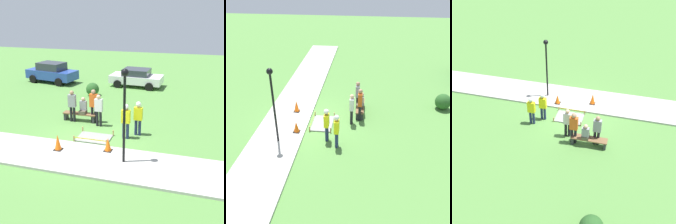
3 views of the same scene
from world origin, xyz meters
The scene contains 16 objects.
ground_plane centered at (0.00, 0.00, 0.00)m, with size 60.00×60.00×0.00m, color #51843D.
sidewalk centered at (0.00, -1.25, 0.05)m, with size 28.00×2.49×0.10m.
wet_concrete_patch centered at (0.17, 0.75, 0.03)m, with size 1.61×1.14×0.29m.
traffic_cone_near_patch centered at (-0.87, -0.90, 0.44)m, with size 0.34×0.34×0.69m.
traffic_cone_far_patch centered at (1.20, -0.41, 0.39)m, with size 0.34×0.34×0.59m.
park_bench centered at (-1.33, 2.69, 0.32)m, with size 1.84×0.44×0.45m.
person_seated_on_bench centered at (-1.14, 2.74, 0.80)m, with size 0.36×0.44×0.89m.
worker_supervisor centered at (1.58, 1.20, 1.00)m, with size 0.40×0.25×1.70m.
worker_assistant centered at (2.05, 1.73, 1.00)m, with size 0.40×0.24×1.69m.
bystander_in_orange_shirt centered at (-0.53, 2.69, 1.04)m, with size 0.40×0.24×1.83m.
bystander_in_gray_shirt centered at (-0.10, 2.27, 0.96)m, with size 0.40×0.22×1.70m.
bystander_in_white_shirt centered at (-1.67, 2.50, 0.99)m, with size 0.40×0.23×1.74m.
lamppost_near centered at (2.05, -1.11, 2.53)m, with size 0.28×0.28×3.68m.
parked_car_blue centered at (-6.88, 10.22, 0.84)m, with size 4.44×2.54×1.66m.
parked_car_white centered at (0.15, 10.84, 0.72)m, with size 4.15×2.33×1.39m.
shrub_rounded_near centered at (-2.31, 7.45, 0.46)m, with size 0.92×0.92×0.92m.
Camera 1 is at (4.28, -10.53, 5.68)m, focal length 45.00 mm.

